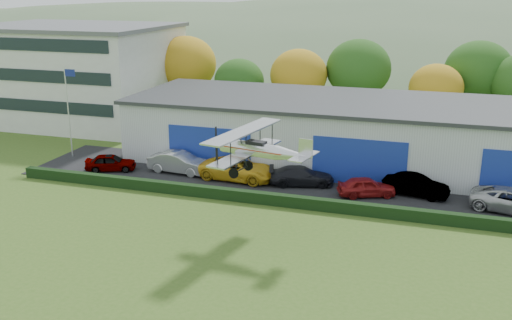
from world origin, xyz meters
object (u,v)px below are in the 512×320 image
(office_block, at_px, (76,73))
(car_5, at_px, (416,185))
(car_2, at_px, (238,169))
(car_0, at_px, (111,162))
(hangar, at_px, (369,132))
(car_4, at_px, (366,187))
(car_3, at_px, (301,176))
(car_1, at_px, (179,162))
(flagpole, at_px, (69,103))
(biplane, at_px, (257,148))

(office_block, bearing_deg, car_5, -20.79)
(office_block, relative_size, car_2, 3.45)
(car_0, bearing_deg, hangar, -87.87)
(car_4, bearing_deg, car_5, -92.08)
(car_4, bearing_deg, car_3, 57.91)
(hangar, height_order, car_3, hangar)
(car_3, bearing_deg, car_4, -116.38)
(car_0, distance_m, car_1, 5.67)
(office_block, distance_m, car_0, 21.05)
(office_block, height_order, flagpole, office_block)
(car_3, distance_m, car_4, 5.05)
(office_block, relative_size, flagpole, 2.57)
(car_0, bearing_deg, car_5, -108.00)
(car_2, distance_m, car_3, 4.96)
(office_block, xyz_separation_m, car_4, (33.91, -15.29, -4.47))
(office_block, height_order, car_4, office_block)
(hangar, distance_m, car_4, 8.53)
(car_4, xyz_separation_m, car_5, (3.32, 1.15, 0.06))
(office_block, height_order, car_1, office_block)
(car_1, xyz_separation_m, car_5, (18.28, 0.24, -0.08))
(flagpole, relative_size, car_5, 1.75)
(office_block, bearing_deg, car_2, -31.22)
(car_1, height_order, car_3, car_1)
(office_block, distance_m, flagpole, 15.33)
(car_3, bearing_deg, office_block, 48.15)
(flagpole, height_order, car_4, flagpole)
(flagpole, bearing_deg, car_5, -2.23)
(office_block, relative_size, car_4, 5.04)
(hangar, bearing_deg, flagpole, -166.49)
(hangar, height_order, flagpole, flagpole)
(hangar, distance_m, car_0, 21.46)
(car_1, distance_m, car_5, 18.28)
(car_3, xyz_separation_m, car_5, (8.28, 0.20, 0.05))
(biplane, bearing_deg, car_5, 58.77)
(flagpole, relative_size, car_4, 1.96)
(car_0, relative_size, car_5, 0.87)
(office_block, xyz_separation_m, car_3, (28.95, -14.33, -4.46))
(car_1, distance_m, car_2, 5.05)
(car_2, xyz_separation_m, car_3, (4.95, 0.21, -0.13))
(biplane, bearing_deg, office_block, 151.57)
(hangar, relative_size, car_2, 6.79)
(car_2, distance_m, car_5, 13.24)
(car_0, xyz_separation_m, car_1, (5.53, 1.21, 0.16))
(car_1, distance_m, car_3, 10.00)
(car_4, bearing_deg, flagpole, 63.71)
(car_0, relative_size, car_3, 0.83)
(office_block, relative_size, car_0, 5.15)
(car_5, bearing_deg, car_1, 101.89)
(flagpole, xyz_separation_m, car_1, (10.84, -1.37, -3.90))
(hangar, height_order, car_0, hangar)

